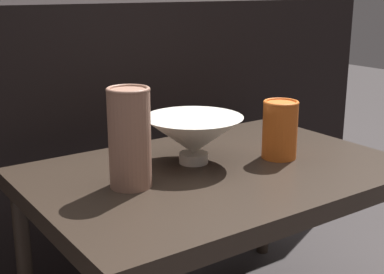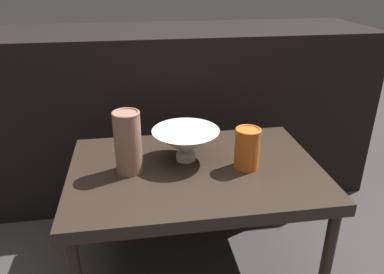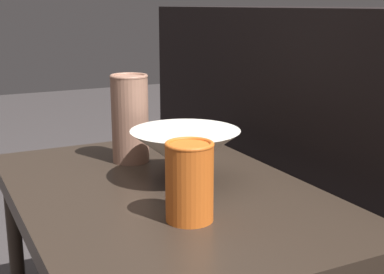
# 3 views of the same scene
# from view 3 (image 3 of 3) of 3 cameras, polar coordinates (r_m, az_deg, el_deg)

# --- Properties ---
(table) EXTENTS (0.82, 0.56, 0.42)m
(table) POSITION_cam_3_polar(r_m,az_deg,el_deg) (1.08, -3.06, -7.57)
(table) COLOR #2D231C
(table) RESTS_ON ground_plane
(bowl) EXTENTS (0.23, 0.23, 0.11)m
(bowl) POSITION_cam_3_polar(r_m,az_deg,el_deg) (1.09, -0.72, -1.51)
(bowl) COLOR silver
(bowl) RESTS_ON table
(vase_textured_left) EXTENTS (0.09, 0.09, 0.20)m
(vase_textured_left) POSITION_cam_3_polar(r_m,az_deg,el_deg) (1.23, -6.63, 2.07)
(vase_textured_left) COLOR #996B56
(vase_textured_left) RESTS_ON table
(vase_colorful_right) EXTENTS (0.08, 0.08, 0.14)m
(vase_colorful_right) POSITION_cam_3_polar(r_m,az_deg,el_deg) (0.89, -0.27, -4.66)
(vase_colorful_right) COLOR orange
(vase_colorful_right) RESTS_ON table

